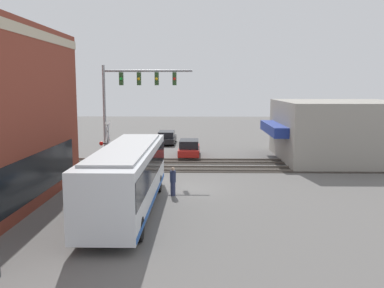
# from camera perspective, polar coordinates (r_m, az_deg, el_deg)

# --- Properties ---
(ground_plane) EXTENTS (120.00, 120.00, 0.00)m
(ground_plane) POSITION_cam_1_polar(r_m,az_deg,el_deg) (26.00, -0.63, -5.96)
(ground_plane) COLOR #605E5B
(shop_building) EXTENTS (10.86, 11.07, 4.90)m
(shop_building) POSITION_cam_1_polar(r_m,az_deg,el_deg) (37.86, 18.98, 1.73)
(shop_building) COLOR gray
(shop_building) RESTS_ON ground
(city_bus) EXTENTS (11.99, 2.59, 3.26)m
(city_bus) POSITION_cam_1_polar(r_m,az_deg,el_deg) (21.36, -8.57, -4.14)
(city_bus) COLOR silver
(city_bus) RESTS_ON ground
(traffic_signal_gantry) EXTENTS (0.42, 6.34, 7.60)m
(traffic_signal_gantry) POSITION_cam_1_polar(r_m,az_deg,el_deg) (30.59, -8.14, 6.75)
(traffic_signal_gantry) COLOR gray
(traffic_signal_gantry) RESTS_ON ground
(crossing_signal) EXTENTS (1.41, 1.18, 3.81)m
(crossing_signal) POSITION_cam_1_polar(r_m,az_deg,el_deg) (29.44, -11.13, 0.06)
(crossing_signal) COLOR gray
(crossing_signal) RESTS_ON ground
(rail_track_near) EXTENTS (2.60, 60.00, 0.15)m
(rail_track_near) POSITION_cam_1_polar(r_m,az_deg,el_deg) (31.85, -0.30, -3.34)
(rail_track_near) COLOR #332D28
(rail_track_near) RESTS_ON ground
(rail_track_far) EXTENTS (2.60, 60.00, 0.15)m
(rail_track_far) POSITION_cam_1_polar(r_m,az_deg,el_deg) (34.99, -0.17, -2.32)
(rail_track_far) COLOR #332D28
(rail_track_far) RESTS_ON ground
(parked_car_red) EXTENTS (4.70, 1.82, 1.49)m
(parked_car_red) POSITION_cam_1_polar(r_m,az_deg,el_deg) (37.45, -0.39, -0.62)
(parked_car_red) COLOR #B21E19
(parked_car_red) RESTS_ON ground
(parked_car_black) EXTENTS (4.88, 1.82, 1.38)m
(parked_car_black) POSITION_cam_1_polar(r_m,az_deg,el_deg) (45.56, -3.39, 0.82)
(parked_car_black) COLOR black
(parked_car_black) RESTS_ON ground
(pedestrian_at_crossing) EXTENTS (0.34, 0.34, 1.64)m
(pedestrian_at_crossing) POSITION_cam_1_polar(r_m,az_deg,el_deg) (29.26, -10.47, -2.87)
(pedestrian_at_crossing) COLOR black
(pedestrian_at_crossing) RESTS_ON ground
(pedestrian_near_bus) EXTENTS (0.34, 0.34, 1.64)m
(pedestrian_near_bus) POSITION_cam_1_polar(r_m,az_deg,el_deg) (24.23, -2.56, -4.98)
(pedestrian_near_bus) COLOR #2D3351
(pedestrian_near_bus) RESTS_ON ground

